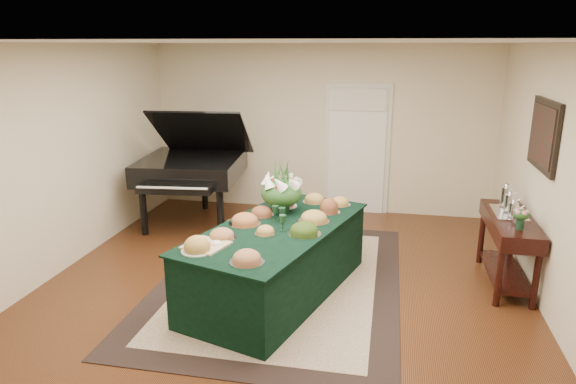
% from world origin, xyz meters
% --- Properties ---
extents(ground, '(6.00, 6.00, 0.00)m').
position_xyz_m(ground, '(0.00, 0.00, 0.00)').
color(ground, black).
rests_on(ground, ground).
extents(area_rug, '(2.74, 3.84, 0.01)m').
position_xyz_m(area_rug, '(-0.06, 0.15, 0.01)').
color(area_rug, black).
rests_on(area_rug, ground).
extents(kitchen_doorway, '(1.05, 0.07, 2.10)m').
position_xyz_m(kitchen_doorway, '(0.60, 2.97, 1.02)').
color(kitchen_doorway, silver).
rests_on(kitchen_doorway, ground).
extents(buffet_table, '(1.81, 2.67, 0.80)m').
position_xyz_m(buffet_table, '(-0.02, -0.17, 0.40)').
color(buffet_table, black).
rests_on(buffet_table, ground).
extents(food_platters, '(1.46, 2.23, 0.13)m').
position_xyz_m(food_platters, '(-0.02, -0.12, 0.85)').
color(food_platters, white).
rests_on(food_platters, buffet_table).
extents(cutting_board, '(0.47, 0.47, 0.10)m').
position_xyz_m(cutting_board, '(-0.57, -0.85, 0.83)').
color(cutting_board, tan).
rests_on(cutting_board, buffet_table).
extents(green_goblets, '(0.22, 0.37, 0.18)m').
position_xyz_m(green_goblets, '(-0.00, -0.12, 0.89)').
color(green_goblets, '#14331E').
rests_on(green_goblets, buffet_table).
extents(floral_centerpiece, '(0.49, 0.49, 0.49)m').
position_xyz_m(floral_centerpiece, '(-0.08, 0.32, 1.09)').
color(floral_centerpiece, '#14331E').
rests_on(floral_centerpiece, buffet_table).
extents(grand_piano, '(1.68, 1.88, 1.78)m').
position_xyz_m(grand_piano, '(-1.81, 1.92, 0.90)').
color(grand_piano, black).
rests_on(grand_piano, ground).
extents(wicker_basket, '(0.44, 0.44, 0.27)m').
position_xyz_m(wicker_basket, '(-0.88, 1.31, 0.14)').
color(wicker_basket, '#A47442').
rests_on(wicker_basket, ground).
extents(mahogany_sideboard, '(0.45, 1.37, 0.82)m').
position_xyz_m(mahogany_sideboard, '(2.50, 0.60, 0.63)').
color(mahogany_sideboard, black).
rests_on(mahogany_sideboard, ground).
extents(tea_service, '(0.34, 0.74, 0.30)m').
position_xyz_m(tea_service, '(2.50, 0.70, 0.93)').
color(tea_service, white).
rests_on(tea_service, mahogany_sideboard).
extents(pink_bouquet, '(0.18, 0.18, 0.23)m').
position_xyz_m(pink_bouquet, '(2.49, 0.19, 0.97)').
color(pink_bouquet, '#14331E').
rests_on(pink_bouquet, mahogany_sideboard).
extents(wall_painting, '(0.05, 0.95, 0.75)m').
position_xyz_m(wall_painting, '(2.72, 0.60, 1.75)').
color(wall_painting, black).
rests_on(wall_painting, ground).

